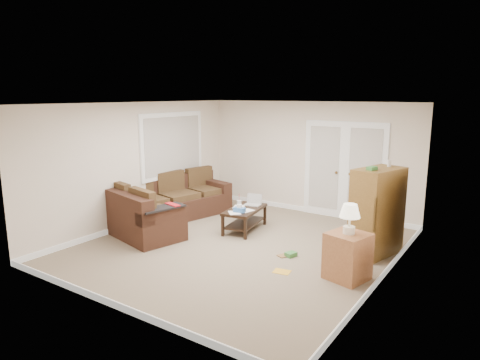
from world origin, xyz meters
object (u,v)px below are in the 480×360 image
Objects in this scene: sectional_sofa at (161,208)px; side_cabinet at (348,252)px; tv_armoire at (377,211)px; coffee_table at (245,218)px.

side_cabinet is (4.15, -0.45, 0.06)m from sectional_sofa.
tv_armoire is (4.18, 0.78, 0.40)m from sectional_sofa.
tv_armoire reaches higher than coffee_table.
sectional_sofa is 1.78m from coffee_table.
coffee_table is at bearing 34.24° from sectional_sofa.
side_cabinet is (-0.04, -1.23, -0.34)m from tv_armoire.
coffee_table is 1.04× the size of side_cabinet.
sectional_sofa is 4.27m from tv_armoire.
sectional_sofa is 4.17m from side_cabinet.
tv_armoire is (2.52, 0.15, 0.50)m from coffee_table.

